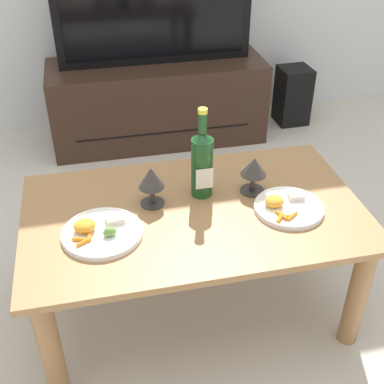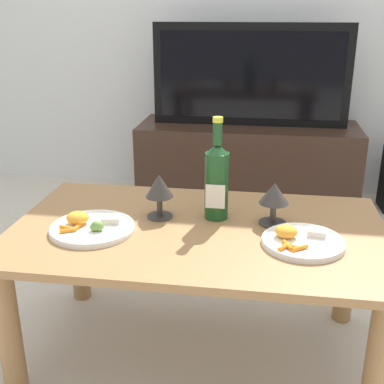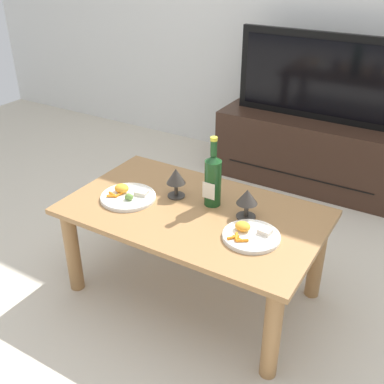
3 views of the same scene
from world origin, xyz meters
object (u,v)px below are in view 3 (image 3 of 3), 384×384
wine_bottle (213,178)px  tv_stand (310,151)px  goblet_left (176,178)px  dinner_plate_right (250,235)px  tv_screen (319,77)px  dining_table (193,225)px  goblet_right (247,198)px  dinner_plate_left (128,196)px

wine_bottle → tv_stand: bearing=87.9°
goblet_left → dinner_plate_right: (0.45, -0.13, -0.09)m
tv_stand → dinner_plate_right: bearing=-81.8°
dinner_plate_right → tv_screen: bearing=98.2°
dining_table → tv_screen: size_ratio=1.06×
tv_screen → wine_bottle: (-0.05, -1.33, -0.16)m
dining_table → tv_stand: bearing=86.1°
dining_table → goblet_left: size_ratio=7.98×
tv_screen → goblet_right: 1.38m
dinner_plate_right → dinner_plate_left: bearing=180.0°
dinner_plate_left → dinner_plate_right: (0.63, -0.00, -0.00)m
goblet_left → dinner_plate_right: size_ratio=0.61×
tv_screen → dinner_plate_right: bearing=-81.8°
tv_stand → goblet_right: bearing=-84.4°
tv_screen → wine_bottle: bearing=-92.1°
goblet_right → goblet_left: bearing=180.0°
tv_stand → wine_bottle: bearing=-92.1°
dining_table → dinner_plate_right: size_ratio=4.84×
tv_screen → goblet_right: size_ratio=7.97×
dining_table → dinner_plate_right: (0.31, -0.07, 0.10)m
tv_stand → dinner_plate_right: 1.53m
wine_bottle → goblet_right: 0.19m
dining_table → dinner_plate_left: (-0.32, -0.07, 0.10)m
tv_stand → goblet_left: goblet_left is taller
tv_screen → goblet_left: bearing=-99.6°
wine_bottle → goblet_left: bearing=-172.3°
tv_stand → tv_screen: bearing=-90.0°
tv_stand → dinner_plate_left: dinner_plate_left is taller
tv_stand → dinner_plate_left: 1.57m
tv_stand → wine_bottle: (-0.05, -1.34, 0.37)m
tv_stand → tv_screen: (0.00, -0.00, 0.52)m
dinner_plate_left → dinner_plate_right: 0.63m
tv_stand → wine_bottle: size_ratio=3.79×
wine_bottle → dinner_plate_right: wine_bottle is taller
dining_table → goblet_right: goblet_right is taller
wine_bottle → tv_screen: bearing=87.9°
goblet_right → dinner_plate_left: (-0.55, -0.13, -0.08)m
goblet_right → dinner_plate_left: 0.57m
goblet_left → dinner_plate_left: bearing=-144.5°
wine_bottle → goblet_left: (-0.18, -0.02, -0.03)m
goblet_right → dinner_plate_right: size_ratio=0.57×
goblet_right → wine_bottle: bearing=172.3°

